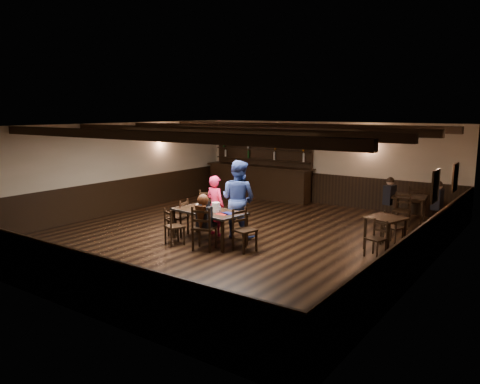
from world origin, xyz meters
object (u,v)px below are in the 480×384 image
Objects in this scene: man_blue at (238,199)px; chair_near_left at (171,224)px; bar_counter at (260,177)px; chair_near_right at (203,225)px; dining_table at (209,213)px; cake at (200,206)px; woman_pink at (215,206)px.

chair_near_left is at bearing 57.03° from man_blue.
chair_near_right is at bearing -68.09° from bar_counter.
man_blue reaches higher than dining_table.
chair_near_left reaches higher than cake.
cake is at bearing 37.15° from man_blue.
chair_near_left is 0.21× the size of bar_counter.
man_blue is (0.59, 0.14, 0.20)m from woman_pink.
bar_counter is at bearing -62.50° from woman_pink.
dining_table is at bearing -20.92° from cake.
cake is at bearing 159.08° from dining_table.
chair_near_right is 0.24× the size of bar_counter.
chair_near_right is 0.67× the size of woman_pink.
dining_table is 1.00× the size of man_blue.
chair_near_left is (-0.54, -0.70, -0.19)m from dining_table.
bar_counter reaches higher than man_blue.
man_blue reaches higher than chair_near_left.
man_blue is at bearing 58.21° from chair_near_left.
man_blue is 0.93m from cake.
man_blue is at bearing -62.78° from bar_counter.
cake is (-0.13, -0.43, 0.05)m from woman_pink.
woman_pink is at bearing 73.53° from cake.
bar_counter reaches higher than cake.
man_blue is at bearing -159.87° from woman_pink.
chair_near_left is 0.84× the size of chair_near_right.
dining_table is at bearing 118.31° from chair_near_right.
chair_near_right reaches higher than cake.
bar_counter is (-1.57, 6.18, 0.23)m from chair_near_left.
dining_table is 0.83m from man_blue.
dining_table is at bearing -68.88° from bar_counter.
chair_near_left is at bearing -176.71° from chair_near_right.
woman_pink reaches higher than dining_table.
chair_near_right is at bearing 89.43° from man_blue.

